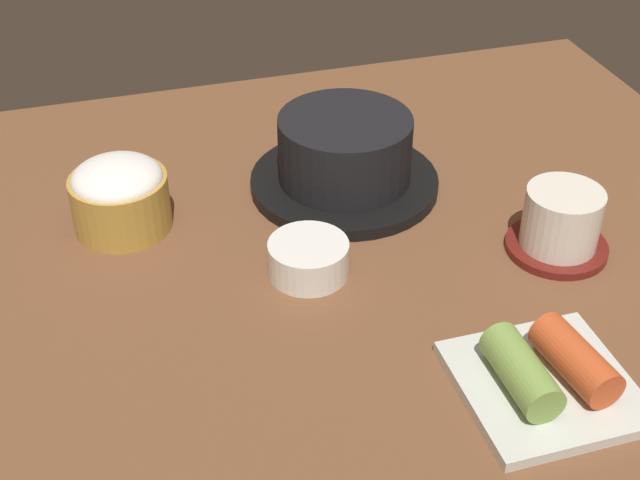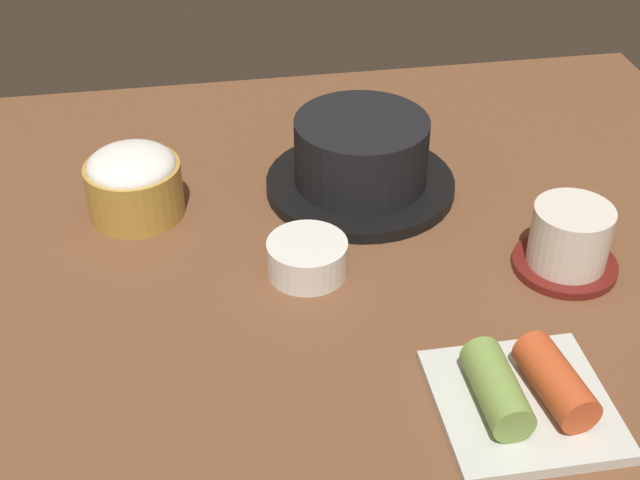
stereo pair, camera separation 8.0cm
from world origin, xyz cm
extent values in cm
cube|color=brown|center=(0.00, 0.00, 1.00)|extent=(100.00, 76.00, 2.00)
cylinder|color=black|center=(8.26, 10.21, 2.64)|extent=(19.51, 19.51, 1.27)
cylinder|color=black|center=(8.26, 10.21, 6.67)|extent=(13.60, 13.60, 6.80)
cylinder|color=#D15619|center=(8.26, 10.21, 9.77)|extent=(11.97, 11.97, 0.60)
cylinder|color=#B78C38|center=(-14.53, 9.68, 4.75)|extent=(9.40, 9.40, 5.50)
ellipsoid|color=white|center=(-14.53, 9.68, 7.50)|extent=(8.65, 8.65, 3.29)
cylinder|color=maroon|center=(24.06, -5.92, 2.40)|extent=(9.55, 9.55, 0.80)
cylinder|color=silver|center=(24.06, -5.92, 5.64)|extent=(7.15, 7.15, 5.68)
cylinder|color=#C6D18C|center=(24.06, -5.92, 8.18)|extent=(6.08, 6.08, 0.40)
cylinder|color=white|center=(0.72, -2.63, 3.64)|extent=(7.35, 7.35, 3.28)
cylinder|color=brown|center=(0.72, -2.63, 4.98)|extent=(6.02, 6.02, 0.50)
cube|color=silver|center=(14.16, -22.03, 2.50)|extent=(13.05, 13.05, 1.00)
cylinder|color=#7A9E47|center=(11.87, -22.03, 4.63)|extent=(3.35, 7.87, 3.26)
cylinder|color=#C64C23|center=(16.44, -22.03, 4.63)|extent=(4.22, 8.18, 3.26)
camera|label=1|loc=(-16.38, -63.79, 51.81)|focal=49.68mm
camera|label=2|loc=(-8.62, -65.58, 51.81)|focal=49.68mm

